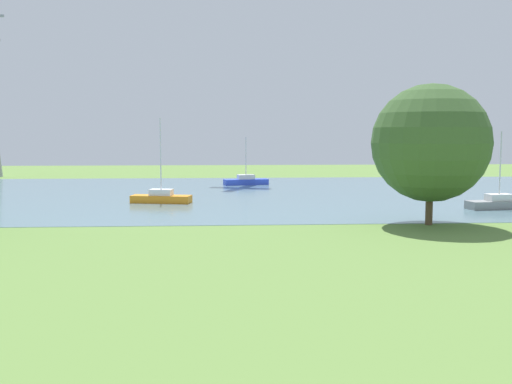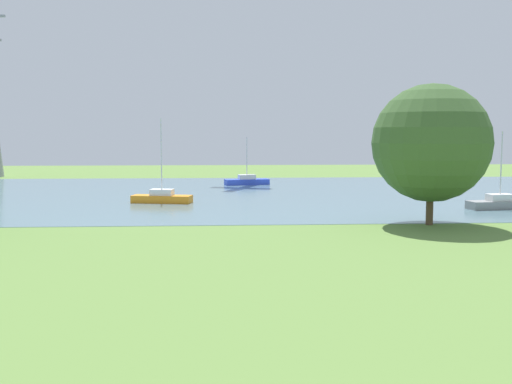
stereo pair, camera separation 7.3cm
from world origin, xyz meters
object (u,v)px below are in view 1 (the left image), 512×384
sailboat_orange (161,197)px  sailboat_blue (246,181)px  tree_west_far (431,143)px  sailboat_green (439,178)px  sailboat_gray (499,203)px

sailboat_orange → sailboat_blue: (7.67, 17.12, -0.02)m
sailboat_orange → tree_west_far: (17.50, -12.97, 4.55)m
sailboat_green → sailboat_blue: bearing=-174.4°
sailboat_orange → sailboat_gray: 26.04m
sailboat_green → sailboat_blue: (-22.41, -2.18, -0.03)m
sailboat_gray → sailboat_blue: bearing=128.1°
sailboat_green → tree_west_far: tree_west_far is taller
sailboat_orange → tree_west_far: tree_west_far is taller
tree_west_far → sailboat_orange: bearing=143.5°
sailboat_blue → tree_west_far: 31.99m
sailboat_gray → tree_west_far: tree_west_far is taller
sailboat_green → sailboat_blue: size_ratio=1.46×
sailboat_orange → sailboat_green: bearing=32.7°
sailboat_orange → tree_west_far: bearing=-36.5°
sailboat_green → sailboat_gray: sailboat_green is taller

